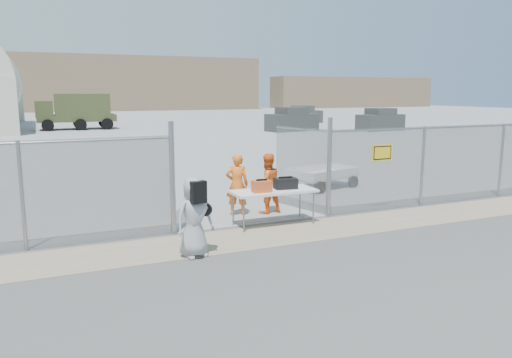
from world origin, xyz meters
name	(u,v)px	position (x,y,z in m)	size (l,w,h in m)	color
ground	(295,248)	(0.00, 0.00, 0.00)	(160.00, 160.00, 0.00)	#3E3E3E
tarmac_inside	(90,125)	(0.00, 42.00, 0.01)	(160.00, 80.00, 0.01)	gray
dirt_strip	(274,235)	(0.00, 1.00, 0.01)	(44.00, 1.60, 0.01)	gray
distant_hills	(98,83)	(5.00, 78.00, 4.50)	(140.00, 6.00, 9.00)	#7F684F
chain_link_fence	(256,179)	(0.00, 2.00, 1.10)	(40.00, 0.20, 2.20)	gray
folding_table	(273,208)	(0.35, 1.77, 0.43)	(2.01, 0.84, 0.85)	white
orange_bag	(262,186)	(-0.01, 1.66, 0.98)	(0.42, 0.28, 0.26)	#D05325
black_duffel	(286,183)	(0.67, 1.79, 0.98)	(0.53, 0.31, 0.25)	black
security_worker_left	(237,185)	(-0.08, 3.01, 0.80)	(0.58, 0.38, 1.60)	orange
security_worker_right	(267,184)	(0.71, 2.91, 0.78)	(0.76, 0.59, 1.57)	orange
visitor	(194,217)	(-2.02, 0.32, 0.77)	(0.76, 0.49, 1.55)	#99999C
utility_trailer	(322,177)	(3.85, 5.34, 0.35)	(2.92, 1.51, 0.71)	white
military_truck	(77,112)	(-1.56, 35.83, 1.48)	(6.22, 2.30, 2.97)	#3E4524
parked_vehicle_near	(292,119)	(14.14, 27.13, 0.94)	(4.14, 1.87, 1.87)	#383B39
parked_vehicle_mid	(303,114)	(20.24, 36.35, 0.85)	(3.75, 1.70, 1.70)	#383B39
parked_vehicle_far	(380,120)	(21.10, 24.86, 0.89)	(3.91, 1.77, 1.77)	#383B39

